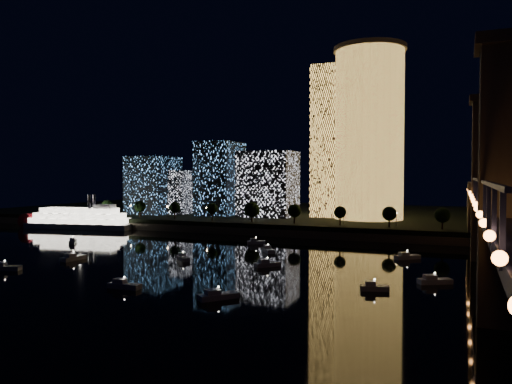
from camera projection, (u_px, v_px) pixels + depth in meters
ground at (226, 274)px, 130.57m from camera, size 520.00×520.00×0.00m
far_bank at (351, 217)px, 278.25m from camera, size 420.00×160.00×5.00m
seawall at (313, 234)px, 206.25m from camera, size 420.00×6.00×3.00m
tower_cylindrical at (369, 133)px, 236.82m from camera, size 34.00×34.00×81.47m
tower_rectangular at (339, 142)px, 252.79m from camera, size 23.70×23.70×75.40m
midrise_blocks at (208, 184)px, 265.10m from camera, size 88.85×31.65×38.41m
truss_bridge at (502, 220)px, 108.62m from camera, size 13.00×266.00×50.00m
riverboat at (75, 219)px, 242.13m from camera, size 58.17×21.45×17.19m
motorboats at (217, 263)px, 142.46m from camera, size 137.94×86.57×2.78m
esplanade_trees at (256, 210)px, 222.12m from camera, size 165.77×7.00×9.00m
street_lamps at (249, 212)px, 230.05m from camera, size 132.70×0.70×5.65m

